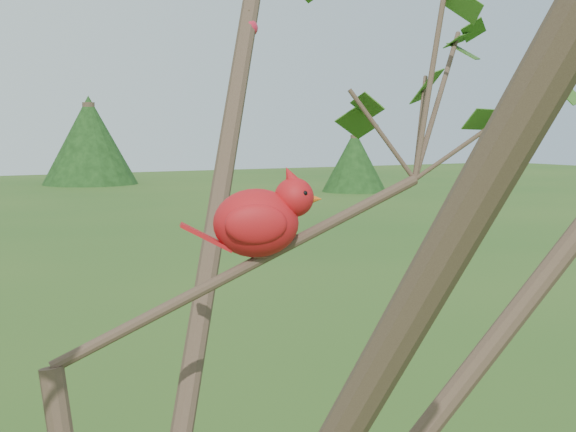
# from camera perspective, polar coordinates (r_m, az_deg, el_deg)

# --- Properties ---
(crabapple_tree) EXTENTS (2.35, 2.05, 2.95)m
(crabapple_tree) POSITION_cam_1_polar(r_m,az_deg,el_deg) (1.06, -11.31, -2.79)
(crabapple_tree) COLOR #3F2C22
(crabapple_tree) RESTS_ON ground
(cardinal) EXTENTS (0.22, 0.14, 0.15)m
(cardinal) POSITION_cam_1_polar(r_m,az_deg,el_deg) (1.24, -1.94, -0.23)
(cardinal) COLOR red
(cardinal) RESTS_ON ground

